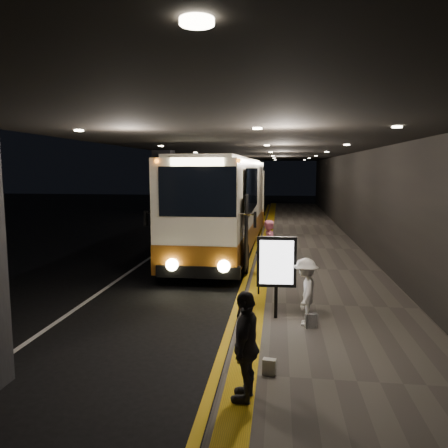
# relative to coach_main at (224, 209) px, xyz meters

# --- Properties ---
(ground) EXTENTS (90.00, 90.00, 0.00)m
(ground) POSITION_rel_coach_main_xyz_m (-1.05, -4.46, -1.90)
(ground) COLOR black
(lane_line_white) EXTENTS (0.12, 50.00, 0.01)m
(lane_line_white) POSITION_rel_coach_main_xyz_m (-2.85, 0.54, -1.90)
(lane_line_white) COLOR silver
(lane_line_white) RESTS_ON ground
(kerb_stripe_yellow) EXTENTS (0.18, 50.00, 0.01)m
(kerb_stripe_yellow) POSITION_rel_coach_main_xyz_m (1.30, 0.54, -1.90)
(kerb_stripe_yellow) COLOR gold
(kerb_stripe_yellow) RESTS_ON ground
(sidewalk) EXTENTS (4.50, 50.00, 0.15)m
(sidewalk) POSITION_rel_coach_main_xyz_m (3.70, 0.54, -1.83)
(sidewalk) COLOR #514C44
(sidewalk) RESTS_ON ground
(tactile_strip) EXTENTS (0.50, 50.00, 0.01)m
(tactile_strip) POSITION_rel_coach_main_xyz_m (1.80, 0.54, -1.74)
(tactile_strip) COLOR gold
(tactile_strip) RESTS_ON sidewalk
(terminal_wall) EXTENTS (0.10, 50.00, 6.00)m
(terminal_wall) POSITION_rel_coach_main_xyz_m (5.95, 0.54, 1.10)
(terminal_wall) COLOR black
(terminal_wall) RESTS_ON ground
(support_columns) EXTENTS (0.80, 24.80, 4.40)m
(support_columns) POSITION_rel_coach_main_xyz_m (-2.55, -0.46, 0.30)
(support_columns) COLOR black
(support_columns) RESTS_ON ground
(canopy) EXTENTS (9.00, 50.00, 0.40)m
(canopy) POSITION_rel_coach_main_xyz_m (1.45, 0.54, 2.70)
(canopy) COLOR black
(canopy) RESTS_ON support_columns
(coach_main) EXTENTS (2.90, 12.77, 3.96)m
(coach_main) POSITION_rel_coach_main_xyz_m (0.00, 0.00, 0.00)
(coach_main) COLOR #EEE4C7
(coach_main) RESTS_ON ground
(coach_second) EXTENTS (2.84, 11.28, 3.51)m
(coach_second) POSITION_rel_coach_main_xyz_m (0.10, 11.39, -0.21)
(coach_second) COLOR #EEE4C7
(coach_second) RESTS_ON ground
(passenger_boarding) EXTENTS (0.52, 0.71, 1.82)m
(passenger_boarding) POSITION_rel_coach_main_xyz_m (2.09, -4.52, -0.84)
(passenger_boarding) COLOR #D36280
(passenger_boarding) RESTS_ON sidewalk
(passenger_waiting_white) EXTENTS (0.56, 1.02, 1.51)m
(passenger_waiting_white) POSITION_rel_coach_main_xyz_m (2.99, -9.11, -0.99)
(passenger_waiting_white) COLOR silver
(passenger_waiting_white) RESTS_ON sidewalk
(passenger_waiting_grey) EXTENTS (0.63, 1.05, 1.70)m
(passenger_waiting_grey) POSITION_rel_coach_main_xyz_m (1.91, -12.49, -0.90)
(passenger_waiting_grey) COLOR #414145
(passenger_waiting_grey) RESTS_ON sidewalk
(bag_polka) EXTENTS (0.29, 0.17, 0.32)m
(bag_polka) POSITION_rel_coach_main_xyz_m (3.11, -9.33, -1.59)
(bag_polka) COLOR black
(bag_polka) RESTS_ON sidewalk
(bag_plain) EXTENTS (0.24, 0.16, 0.28)m
(bag_plain) POSITION_rel_coach_main_xyz_m (2.25, -11.65, -1.61)
(bag_plain) COLOR beige
(bag_plain) RESTS_ON sidewalk
(info_sign) EXTENTS (0.92, 0.16, 1.93)m
(info_sign) POSITION_rel_coach_main_xyz_m (2.33, -8.77, -0.44)
(info_sign) COLOR black
(info_sign) RESTS_ON sidewalk
(stanchion_post) EXTENTS (0.05, 0.05, 1.19)m
(stanchion_post) POSITION_rel_coach_main_xyz_m (1.84, -6.90, -1.16)
(stanchion_post) COLOR black
(stanchion_post) RESTS_ON sidewalk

